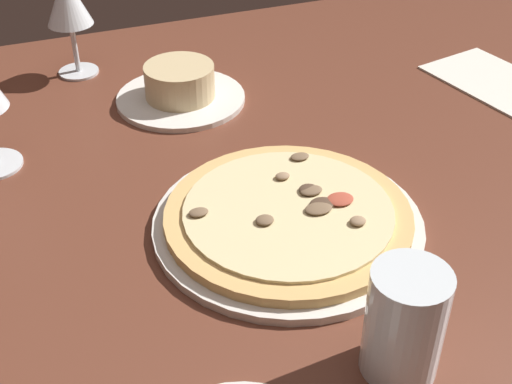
# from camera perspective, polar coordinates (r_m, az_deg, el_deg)

# --- Properties ---
(dining_table) EXTENTS (1.50, 1.10, 0.04)m
(dining_table) POSITION_cam_1_polar(r_m,az_deg,el_deg) (0.83, -2.45, -1.76)
(dining_table) COLOR brown
(dining_table) RESTS_ON ground
(pizza_main) EXTENTS (0.30, 0.30, 0.03)m
(pizza_main) POSITION_cam_1_polar(r_m,az_deg,el_deg) (0.77, 2.66, -2.21)
(pizza_main) COLOR silver
(pizza_main) RESTS_ON dining_table
(ramekin_on_saucer) EXTENTS (0.19, 0.19, 0.06)m
(ramekin_on_saucer) POSITION_cam_1_polar(r_m,az_deg,el_deg) (1.02, -6.26, 8.54)
(ramekin_on_saucer) COLOR silver
(ramekin_on_saucer) RESTS_ON dining_table
(wine_glass_far) EXTENTS (0.07, 0.07, 0.16)m
(wine_glass_far) POSITION_cam_1_polar(r_m,az_deg,el_deg) (1.09, -15.24, 14.77)
(wine_glass_far) COLOR silver
(wine_glass_far) RESTS_ON dining_table
(water_glass) EXTENTS (0.07, 0.07, 0.11)m
(water_glass) POSITION_cam_1_polar(r_m,az_deg,el_deg) (0.61, 12.05, -10.93)
(water_glass) COLOR silver
(water_glass) RESTS_ON dining_table
(paper_menu) EXTENTS (0.17, 0.22, 0.00)m
(paper_menu) POSITION_cam_1_polar(r_m,az_deg,el_deg) (1.14, 18.97, 8.68)
(paper_menu) COLOR silver
(paper_menu) RESTS_ON dining_table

